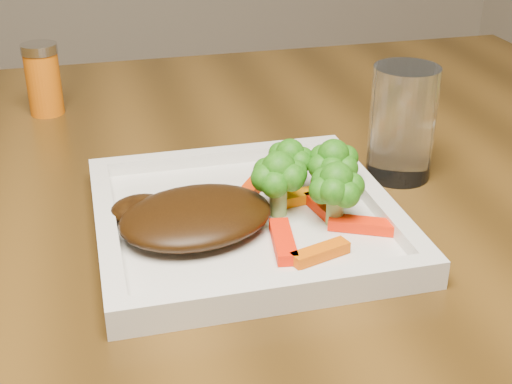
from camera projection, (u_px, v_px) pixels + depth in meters
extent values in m
cube|color=white|center=(246.00, 223.00, 0.66)|extent=(0.27, 0.27, 0.01)
ellipsoid|color=black|center=(196.00, 216.00, 0.63)|extent=(0.16, 0.14, 0.03)
cube|color=#D75603|center=(320.00, 253.00, 0.59)|extent=(0.05, 0.03, 0.01)
cube|color=#FF2404|center=(363.00, 225.00, 0.63)|extent=(0.06, 0.04, 0.01)
cube|color=#FF1E04|center=(283.00, 241.00, 0.61)|extent=(0.03, 0.07, 0.01)
cube|color=#FF5E04|center=(338.00, 182.00, 0.71)|extent=(0.06, 0.03, 0.01)
cube|color=red|center=(257.00, 182.00, 0.71)|extent=(0.04, 0.05, 0.01)
cube|color=#FF2704|center=(322.00, 208.00, 0.66)|extent=(0.02, 0.05, 0.01)
cube|color=orange|center=(305.00, 196.00, 0.68)|extent=(0.07, 0.03, 0.01)
cylinder|color=#D2620B|center=(43.00, 79.00, 0.91)|extent=(0.05, 0.05, 0.09)
cylinder|color=white|center=(402.00, 123.00, 0.74)|extent=(0.09, 0.09, 0.12)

